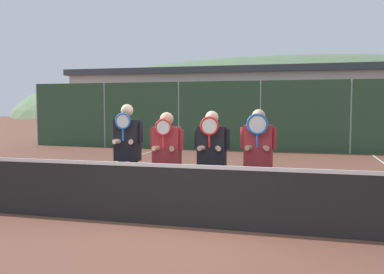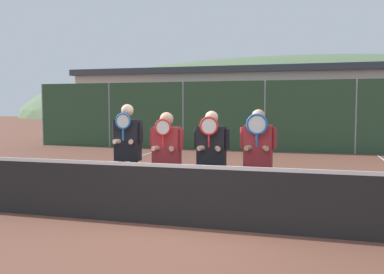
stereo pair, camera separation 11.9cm
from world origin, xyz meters
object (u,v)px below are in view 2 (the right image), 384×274
Objects in this scene: player_center_left at (167,155)px; player_center_right at (211,155)px; player_rightmost at (258,155)px; player_leftmost at (128,149)px; car_far_left at (168,124)px; car_left_of_center at (273,125)px.

player_center_left is 0.99× the size of player_center_right.
player_center_left is 1.47m from player_rightmost.
car_far_left is at bearing 106.36° from player_leftmost.
player_center_right is 0.99× the size of player_rightmost.
player_rightmost is 0.42× the size of car_left_of_center.
player_leftmost is 0.44× the size of car_left_of_center.
player_rightmost is 13.93m from car_left_of_center.
player_rightmost is at bearing 1.27° from player_leftmost.
player_center_right is 14.57m from car_far_left.
player_center_right is at bearing 5.88° from player_center_left.
car_far_left is (-5.43, 13.52, -0.13)m from player_center_right.
player_leftmost is at bearing 178.85° from player_center_right.
car_far_left is at bearing 109.06° from player_center_left.
car_far_left is 1.02× the size of car_left_of_center.
player_center_left is 14.05m from car_left_of_center.
car_far_left is (-4.70, 13.60, -0.12)m from player_center_left.
car_left_of_center is at bearing 85.20° from player_leftmost.
player_center_left is 0.74m from player_center_right.
car_far_left is at bearing 111.87° from player_center_right.
player_rightmost reaches higher than player_center_right.
player_rightmost reaches higher than player_center_left.
player_leftmost is 1.47m from player_center_right.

